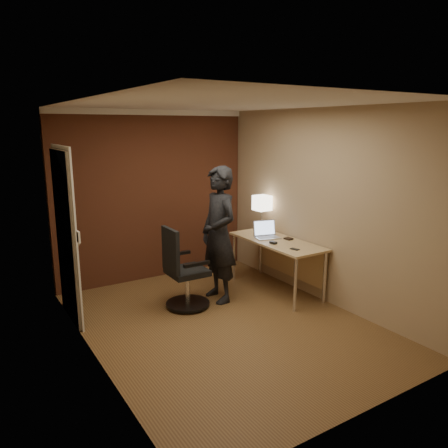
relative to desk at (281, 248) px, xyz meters
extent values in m
plane|color=brown|center=(-1.25, -0.50, -0.60)|extent=(4.00, 4.00, 0.00)
plane|color=white|center=(-1.25, -0.50, 1.90)|extent=(4.00, 4.00, 0.00)
plane|color=tan|center=(-1.25, 1.50, 0.65)|extent=(3.00, 0.00, 3.00)
plane|color=tan|center=(-1.25, -2.50, 0.65)|extent=(3.00, 0.00, 3.00)
plane|color=tan|center=(-2.75, -0.50, 0.65)|extent=(0.00, 4.00, 4.00)
plane|color=tan|center=(0.25, -0.50, 0.65)|extent=(0.00, 4.00, 4.00)
cube|color=brown|center=(-1.25, 1.47, 0.65)|extent=(2.98, 0.06, 2.50)
cube|color=silver|center=(-1.25, 1.46, 1.86)|extent=(3.00, 0.08, 0.08)
cube|color=silver|center=(-1.25, -2.46, 1.86)|extent=(3.00, 0.08, 0.08)
cube|color=silver|center=(-2.71, -0.50, 1.86)|extent=(0.08, 4.00, 0.08)
cube|color=silver|center=(0.21, -0.50, 1.86)|extent=(0.08, 4.00, 0.08)
cube|color=silver|center=(-2.73, 0.60, 0.40)|extent=(0.05, 0.82, 2.02)
cube|color=silver|center=(-2.71, 0.60, 0.40)|extent=(0.02, 0.92, 2.12)
cylinder|color=silver|center=(-2.68, 0.27, 0.40)|extent=(0.05, 0.05, 0.05)
cube|color=silver|center=(-2.74, -0.05, 0.55)|extent=(0.02, 0.08, 0.12)
cube|color=tan|center=(-0.07, 0.00, 0.11)|extent=(0.60, 1.50, 0.03)
cube|color=tan|center=(0.21, 0.00, -0.17)|extent=(0.02, 1.38, 0.54)
cylinder|color=silver|center=(-0.32, -0.69, -0.25)|extent=(0.04, 0.04, 0.70)
cylinder|color=silver|center=(-0.32, 0.69, -0.25)|extent=(0.04, 0.04, 0.70)
cylinder|color=silver|center=(0.18, -0.69, -0.25)|extent=(0.04, 0.04, 0.70)
cylinder|color=silver|center=(0.18, 0.69, -0.25)|extent=(0.04, 0.04, 0.70)
cube|color=silver|center=(0.09, 0.56, 0.14)|extent=(0.11, 0.11, 0.01)
cylinder|color=silver|center=(0.09, 0.56, 0.29)|extent=(0.01, 0.01, 0.30)
cube|color=white|center=(0.09, 0.56, 0.55)|extent=(0.22, 0.22, 0.22)
cube|color=silver|center=(-0.11, 0.17, 0.14)|extent=(0.38, 0.30, 0.01)
cube|color=silver|center=(-0.08, 0.28, 0.25)|extent=(0.33, 0.14, 0.22)
cube|color=#B2CCF2|center=(-0.08, 0.27, 0.25)|extent=(0.30, 0.12, 0.19)
cube|color=gray|center=(-0.11, 0.16, 0.14)|extent=(0.30, 0.19, 0.00)
cube|color=black|center=(-0.23, -0.12, 0.14)|extent=(0.07, 0.10, 0.03)
cube|color=black|center=(-0.17, -0.49, 0.13)|extent=(0.09, 0.13, 0.01)
cube|color=black|center=(0.09, -0.05, 0.14)|extent=(0.10, 0.12, 0.02)
cylinder|color=black|center=(-1.39, 0.15, -0.56)|extent=(0.56, 0.56, 0.03)
cylinder|color=silver|center=(-1.39, 0.15, -0.35)|extent=(0.06, 0.06, 0.42)
cube|color=black|center=(-1.39, 0.15, -0.13)|extent=(0.47, 0.47, 0.07)
cube|color=black|center=(-1.61, 0.15, 0.18)|extent=(0.06, 0.42, 0.55)
cube|color=black|center=(-1.38, 0.41, 0.04)|extent=(0.34, 0.05, 0.04)
cube|color=black|center=(-1.39, -0.11, 0.04)|extent=(0.34, 0.05, 0.04)
imported|color=black|center=(-0.92, 0.15, 0.29)|extent=(0.44, 0.65, 1.78)
camera|label=1|loc=(-3.78, -4.54, 1.66)|focal=35.00mm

